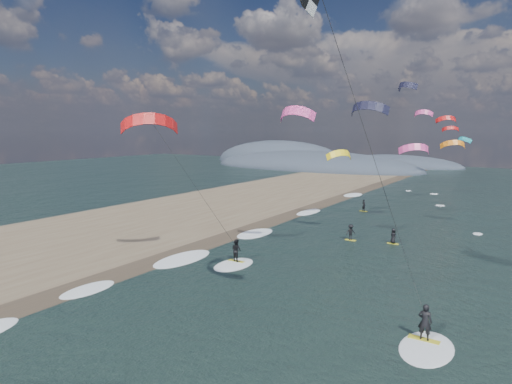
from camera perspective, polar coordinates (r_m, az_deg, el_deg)
The scene contains 9 objects.
ground at distance 21.47m, azimuth -17.02°, elevation -23.21°, with size 260.00×260.00×0.00m, color black.
sand_strip at distance 45.35m, azimuth -26.78°, elevation -6.74°, with size 26.00×240.00×0.00m, color brown.
wet_sand_strip at distance 35.76m, azimuth -16.98°, elevation -10.12°, with size 3.00×240.00×0.00m, color #382D23.
coastal_hills at distance 133.62m, azimuth 6.99°, elevation 3.52°, with size 80.00×41.00×15.00m.
kitesurfer_near_a at distance 19.53m, azimuth 10.64°, elevation 18.54°, with size 8.19×9.50×18.52m.
kitesurfer_near_b at distance 33.36m, azimuth -10.51°, elevation 3.77°, with size 7.17×9.43×13.01m.
far_kitesurfers at distance 47.24m, azimuth 14.30°, elevation -4.51°, with size 9.25×16.60×1.65m.
bg_kite_field at distance 68.30m, azimuth 21.23°, elevation 8.29°, with size 12.55×76.45×10.15m.
shoreline_surf at distance 37.98m, azimuth -10.23°, elevation -8.80°, with size 2.40×79.40×0.11m.
Camera 1 is at (14.43, -11.37, 11.11)m, focal length 30.00 mm.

